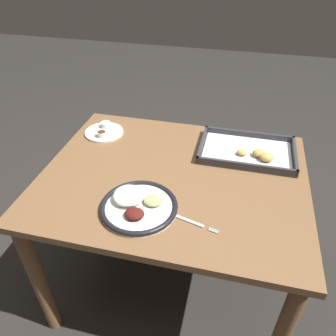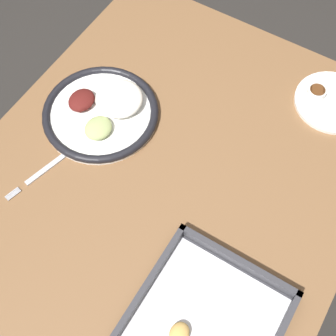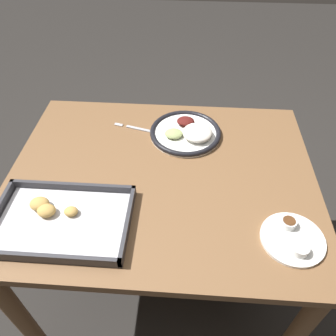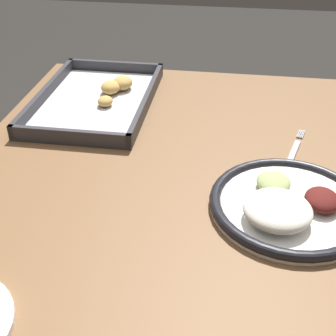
{
  "view_description": "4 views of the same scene",
  "coord_description": "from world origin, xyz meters",
  "views": [
    {
      "loc": [
        0.23,
        -1.03,
        1.53
      ],
      "look_at": [
        -0.02,
        0.0,
        0.74
      ],
      "focal_mm": 35.0,
      "sensor_mm": 36.0,
      "label": 1
    },
    {
      "loc": [
        0.4,
        0.26,
        1.64
      ],
      "look_at": [
        -0.02,
        0.0,
        0.74
      ],
      "focal_mm": 50.0,
      "sensor_mm": 36.0,
      "label": 2
    },
    {
      "loc": [
        -0.08,
        0.79,
        1.53
      ],
      "look_at": [
        -0.02,
        0.0,
        0.74
      ],
      "focal_mm": 35.0,
      "sensor_mm": 36.0,
      "label": 3
    },
    {
      "loc": [
        -0.75,
        -0.11,
        1.22
      ],
      "look_at": [
        -0.02,
        0.0,
        0.74
      ],
      "focal_mm": 50.0,
      "sensor_mm": 36.0,
      "label": 4
    }
  ],
  "objects": [
    {
      "name": "ground_plane",
      "position": [
        0.0,
        0.0,
        0.0
      ],
      "size": [
        8.0,
        8.0,
        0.0
      ],
      "primitive_type": "plane",
      "color": "#282623"
    },
    {
      "name": "dining_table",
      "position": [
        0.0,
        0.0,
        0.6
      ],
      "size": [
        1.07,
        0.85,
        0.71
      ],
      "color": "brown",
      "rests_on": "ground_plane"
    },
    {
      "name": "saucer_plate",
      "position": [
        -0.4,
        0.24,
        0.72
      ],
      "size": [
        0.19,
        0.19,
        0.03
      ],
      "color": "white",
      "rests_on": "dining_table"
    },
    {
      "name": "fork",
      "position": [
        0.1,
        -0.24,
        0.71
      ],
      "size": [
        0.22,
        0.07,
        0.0
      ],
      "rotation": [
        0.0,
        0.0,
        -0.26
      ],
      "color": "#B2B2B7",
      "rests_on": "dining_table"
    },
    {
      "name": "dinner_plate",
      "position": [
        -0.08,
        -0.22,
        0.72
      ],
      "size": [
        0.28,
        0.28,
        0.05
      ],
      "color": "white",
      "rests_on": "dining_table"
    }
  ]
}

